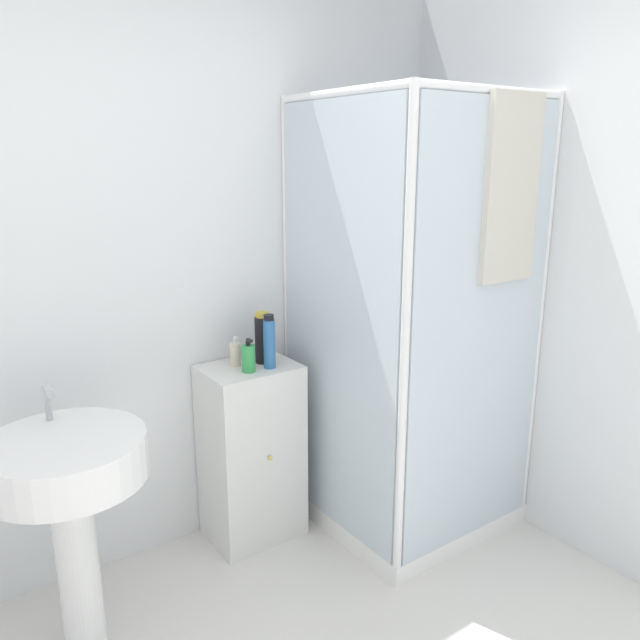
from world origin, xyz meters
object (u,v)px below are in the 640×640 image
Objects in this scene: shampoo_bottle_tall_black at (262,338)px; lotion_bottle_white at (235,354)px; sink at (69,485)px; soap_dispenser at (248,358)px; shampoo_bottle_blue at (269,342)px.

shampoo_bottle_tall_black reaches higher than lotion_bottle_white.
sink is 7.11× the size of lotion_bottle_white.
shampoo_bottle_tall_black is at bearing 15.90° from sink.
soap_dispenser is 0.62× the size of shampoo_bottle_blue.
shampoo_bottle_tall_black is (0.11, 0.07, 0.05)m from soap_dispenser.
lotion_bottle_white is (-0.12, 0.04, -0.06)m from shampoo_bottle_tall_black.
shampoo_bottle_blue is (-0.01, -0.08, 0.00)m from shampoo_bottle_tall_black.
lotion_bottle_white is at bearing 131.85° from shampoo_bottle_blue.
shampoo_bottle_blue is at bearing 11.28° from sink.
sink is 0.87m from soap_dispenser.
shampoo_bottle_blue reaches higher than lotion_bottle_white.
soap_dispenser is at bearing 173.83° from shampoo_bottle_blue.
shampoo_bottle_blue is (0.10, -0.01, 0.06)m from soap_dispenser.
lotion_bottle_white is (0.81, 0.30, 0.24)m from sink.
soap_dispenser is at bearing 13.33° from sink.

